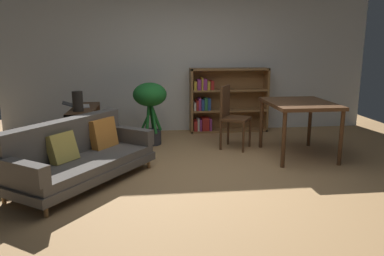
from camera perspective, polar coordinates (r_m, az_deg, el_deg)
ground_plane at (r=4.70m, az=3.06°, el=-7.52°), size 8.16×8.16×0.00m
back_wall_panel at (r=7.09m, az=-0.52°, el=10.50°), size 6.80×0.10×2.70m
fabric_couch at (r=4.66m, az=-16.75°, el=-3.94°), size 1.68×1.93×0.74m
media_console at (r=6.25m, az=-15.93°, el=0.02°), size 0.36×1.19×0.63m
open_laptop at (r=6.30m, az=-16.93°, el=3.29°), size 0.46×0.37×0.09m
desk_speaker at (r=5.88m, az=-16.91°, el=3.89°), size 0.15×0.15×0.30m
potted_floor_plant at (r=6.12m, az=-6.37°, el=3.72°), size 0.54×0.54×1.01m
dining_table at (r=5.65m, az=15.95°, el=2.93°), size 0.90×1.10×0.80m
dining_chair_near at (r=5.91m, az=5.97°, el=2.14°), size 0.55×0.54×0.98m
bookshelf at (r=7.09m, az=4.69°, el=4.13°), size 1.45×0.32×1.18m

